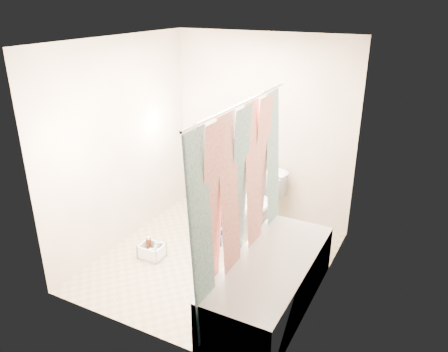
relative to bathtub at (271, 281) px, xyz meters
The scene contains 14 objects.
floor 0.99m from the bathtub, 153.43° to the left, with size 2.60×2.60×0.00m, color gray.
ceiling 2.33m from the bathtub, 153.43° to the left, with size 2.40×2.60×0.02m, color white.
wall_back 2.14m from the bathtub, 116.23° to the left, with size 2.40×0.02×2.40m, color beige.
wall_front 1.54m from the bathtub, 134.17° to the right, with size 2.40×0.02×2.40m, color beige.
wall_left 2.29m from the bathtub, 168.29° to the left, with size 0.02×2.60×2.40m, color beige.
wall_right 1.08m from the bathtub, 50.53° to the left, with size 0.02×2.60×2.40m, color beige.
bathtub is the anchor object (origin of this frame).
curtain_rod 1.71m from the bathtub, behind, with size 0.02×0.02×1.90m, color silver.
shower_curtain 0.82m from the bathtub, behind, with size 0.06×1.75×1.80m, color white.
toilet 1.47m from the bathtub, 118.09° to the left, with size 0.42×0.74×0.75m, color white.
tank_lid 1.39m from the bathtub, 121.24° to the left, with size 0.46×0.20×0.04m, color white.
tank_internals 1.72m from the bathtub, 114.87° to the left, with size 0.18×0.07×0.25m.
plumber 1.40m from the bathtub, 140.00° to the left, with size 0.55×0.36×1.52m, color #0F109A.
cleaning_caddy 1.52m from the bathtub, behind, with size 0.28×0.22×0.21m.
Camera 1 is at (2.05, -3.69, 2.78)m, focal length 35.00 mm.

